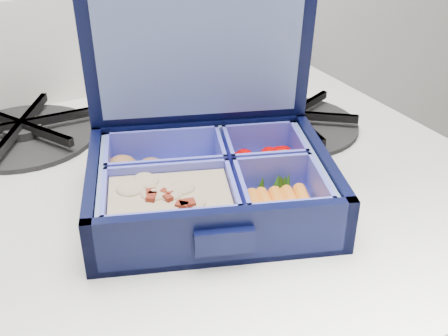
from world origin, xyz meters
TOP-DOWN VIEW (x-y plane):
  - bento_box at (-0.40, 1.57)m, footprint 0.29×0.26m
  - burner_grate at (-0.22, 1.69)m, footprint 0.24×0.24m
  - burner_grate_rear at (-0.54, 1.82)m, footprint 0.18×0.18m
  - fork at (-0.35, 1.72)m, footprint 0.14×0.15m

SIDE VIEW (x-z plane):
  - fork at x=-0.35m, z-range 0.97..0.97m
  - burner_grate_rear at x=-0.54m, z-range 0.97..0.99m
  - burner_grate at x=-0.22m, z-range 0.97..0.99m
  - bento_box at x=-0.40m, z-range 0.97..1.03m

